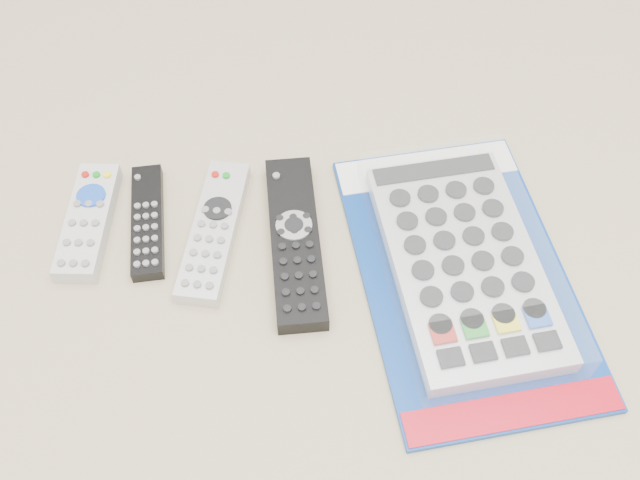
{
  "coord_description": "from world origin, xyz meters",
  "views": [
    {
      "loc": [
        0.03,
        -0.49,
        0.68
      ],
      "look_at": [
        0.05,
        -0.02,
        0.01
      ],
      "focal_mm": 40.0,
      "sensor_mm": 36.0,
      "label": 1
    }
  ],
  "objects_px": {
    "remote_small_grey": "(88,221)",
    "remote_slim_black": "(147,221)",
    "remote_silver_dvd": "(214,231)",
    "jumbo_remote_packaged": "(464,261)",
    "remote_large_black": "(295,241)"
  },
  "relations": [
    {
      "from": "remote_small_grey",
      "to": "remote_slim_black",
      "type": "relative_size",
      "value": 1.0
    },
    {
      "from": "remote_small_grey",
      "to": "remote_large_black",
      "type": "bearing_deg",
      "value": -5.58
    },
    {
      "from": "remote_small_grey",
      "to": "remote_slim_black",
      "type": "bearing_deg",
      "value": 2.36
    },
    {
      "from": "jumbo_remote_packaged",
      "to": "remote_small_grey",
      "type": "bearing_deg",
      "value": 161.24
    },
    {
      "from": "remote_slim_black",
      "to": "remote_large_black",
      "type": "xyz_separation_m",
      "value": [
        0.17,
        -0.04,
        0.0
      ]
    },
    {
      "from": "remote_slim_black",
      "to": "remote_silver_dvd",
      "type": "height_order",
      "value": "remote_silver_dvd"
    },
    {
      "from": "remote_silver_dvd",
      "to": "jumbo_remote_packaged",
      "type": "bearing_deg",
      "value": -2.77
    },
    {
      "from": "remote_small_grey",
      "to": "jumbo_remote_packaged",
      "type": "bearing_deg",
      "value": -7.29
    },
    {
      "from": "remote_small_grey",
      "to": "remote_silver_dvd",
      "type": "distance_m",
      "value": 0.15
    },
    {
      "from": "remote_silver_dvd",
      "to": "jumbo_remote_packaged",
      "type": "xyz_separation_m",
      "value": [
        0.28,
        -0.06,
        0.01
      ]
    },
    {
      "from": "remote_slim_black",
      "to": "remote_silver_dvd",
      "type": "distance_m",
      "value": 0.08
    },
    {
      "from": "remote_silver_dvd",
      "to": "remote_large_black",
      "type": "bearing_deg",
      "value": -1.85
    },
    {
      "from": "jumbo_remote_packaged",
      "to": "remote_slim_black",
      "type": "bearing_deg",
      "value": 159.45
    },
    {
      "from": "remote_slim_black",
      "to": "jumbo_remote_packaged",
      "type": "height_order",
      "value": "jumbo_remote_packaged"
    },
    {
      "from": "remote_small_grey",
      "to": "jumbo_remote_packaged",
      "type": "distance_m",
      "value": 0.44
    }
  ]
}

